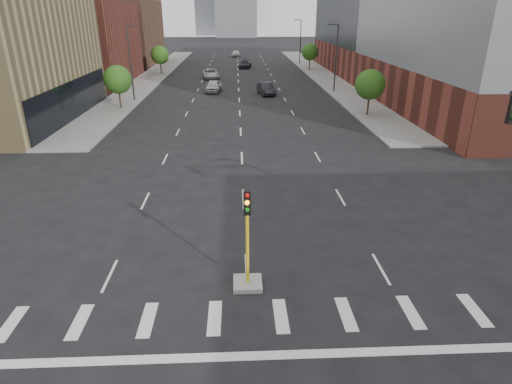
{
  "coord_description": "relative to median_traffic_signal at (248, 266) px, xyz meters",
  "views": [
    {
      "loc": [
        -0.33,
        -6.01,
        10.62
      ],
      "look_at": [
        0.54,
        13.16,
        2.5
      ],
      "focal_mm": 30.0,
      "sensor_mm": 36.0,
      "label": 1
    }
  ],
  "objects": [
    {
      "name": "car_deep_right",
      "position": [
        1.5,
        74.91,
        -0.21
      ],
      "size": [
        2.93,
        5.53,
        1.53
      ],
      "primitive_type": "imported",
      "rotation": [
        0.0,
        0.0,
        -0.16
      ],
      "color": "black",
      "rests_on": "ground"
    },
    {
      "name": "streetlight_right_b",
      "position": [
        13.41,
        81.03,
        4.04
      ],
      "size": [
        1.6,
        0.22,
        9.07
      ],
      "color": "#2D2D30",
      "rests_on": "ground"
    },
    {
      "name": "median_traffic_signal",
      "position": [
        0.0,
        0.0,
        0.0
      ],
      "size": [
        1.2,
        1.2,
        4.4
      ],
      "color": "#999993",
      "rests_on": "ground"
    },
    {
      "name": "tree_right_near",
      "position": [
        14.0,
        31.03,
        2.42
      ],
      "size": [
        3.2,
        3.2,
        4.85
      ],
      "color": "#382619",
      "rests_on": "ground"
    },
    {
      "name": "sidewalk_left_far",
      "position": [
        -15.0,
        65.03,
        -0.9
      ],
      "size": [
        5.0,
        92.0,
        0.15
      ],
      "primitive_type": "cube",
      "color": "gray",
      "rests_on": "ground"
    },
    {
      "name": "tree_left_far",
      "position": [
        -14.0,
        66.03,
        2.42
      ],
      "size": [
        3.2,
        3.2,
        4.85
      ],
      "color": "#382619",
      "rests_on": "ground"
    },
    {
      "name": "car_near_left",
      "position": [
        -3.61,
        47.2,
        -0.15
      ],
      "size": [
        2.42,
        4.99,
        1.64
      ],
      "primitive_type": "imported",
      "rotation": [
        0.0,
        0.0,
        -0.1
      ],
      "color": "silver",
      "rests_on": "ground"
    },
    {
      "name": "building_right_main",
      "position": [
        29.5,
        51.03,
        10.03
      ],
      "size": [
        24.0,
        70.0,
        22.0
      ],
      "color": "brown",
      "rests_on": "ground"
    },
    {
      "name": "streetlight_right_a",
      "position": [
        13.41,
        46.03,
        4.04
      ],
      "size": [
        1.6,
        0.22,
        9.07
      ],
      "color": "#2D2D30",
      "rests_on": "ground"
    },
    {
      "name": "building_left_far_a",
      "position": [
        -27.5,
        57.03,
        5.03
      ],
      "size": [
        20.0,
        22.0,
        12.0
      ],
      "primitive_type": "cube",
      "color": "brown",
      "rests_on": "ground"
    },
    {
      "name": "streetlight_left",
      "position": [
        -13.41,
        41.03,
        4.04
      ],
      "size": [
        1.6,
        0.22,
        9.07
      ],
      "color": "#2D2D30",
      "rests_on": "ground"
    },
    {
      "name": "car_far_left",
      "position": [
        -4.71,
        60.61,
        -0.2
      ],
      "size": [
        3.3,
        5.89,
        1.56
      ],
      "primitive_type": "imported",
      "rotation": [
        0.0,
        0.0,
        0.13
      ],
      "color": "beige",
      "rests_on": "ground"
    },
    {
      "name": "car_mid_right",
      "position": [
        3.75,
        44.66,
        -0.17
      ],
      "size": [
        2.45,
        5.08,
        1.61
      ],
      "primitive_type": "imported",
      "rotation": [
        0.0,
        0.0,
        0.16
      ],
      "color": "black",
      "rests_on": "ground"
    },
    {
      "name": "tree_right_far",
      "position": [
        14.0,
        71.03,
        2.42
      ],
      "size": [
        3.2,
        3.2,
        4.85
      ],
      "color": "#382619",
      "rests_on": "ground"
    },
    {
      "name": "car_distant",
      "position": [
        -0.36,
        98.75,
        -0.18
      ],
      "size": [
        2.21,
        4.77,
        1.58
      ],
      "primitive_type": "imported",
      "rotation": [
        0.0,
        0.0,
        -0.08
      ],
      "color": "#BBBBC0",
      "rests_on": "ground"
    },
    {
      "name": "tree_left_near",
      "position": [
        -14.0,
        36.03,
        2.42
      ],
      "size": [
        3.2,
        3.2,
        4.85
      ],
      "color": "#382619",
      "rests_on": "ground"
    },
    {
      "name": "building_left_far_b",
      "position": [
        -27.5,
        83.03,
        5.53
      ],
      "size": [
        20.0,
        24.0,
        13.0
      ],
      "primitive_type": "cube",
      "color": "brown",
      "rests_on": "ground"
    },
    {
      "name": "sidewalk_right_far",
      "position": [
        15.0,
        65.03,
        -0.9
      ],
      "size": [
        5.0,
        92.0,
        0.15
      ],
      "primitive_type": "cube",
      "color": "gray",
      "rests_on": "ground"
    }
  ]
}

